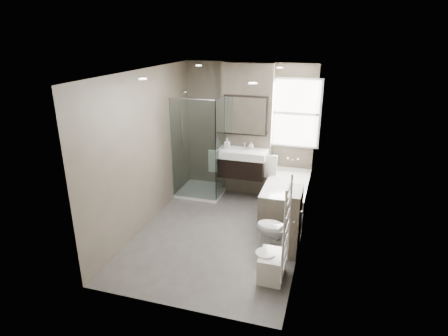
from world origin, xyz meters
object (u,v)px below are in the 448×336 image
at_px(toilet, 277,230).
at_px(bidet, 271,265).
at_px(vanity, 242,163).
at_px(bathtub, 286,195).

relative_size(toilet, bidet, 1.43).
height_order(vanity, bathtub, vanity).
relative_size(bathtub, bidet, 3.38).
bearing_deg(toilet, bathtub, -164.29).
relative_size(bathtub, toilet, 2.37).
distance_m(vanity, bidet, 2.67).
height_order(bathtub, toilet, toilet).
distance_m(vanity, toilet, 1.99).
xyz_separation_m(bathtub, bidet, (0.09, -2.09, -0.12)).
relative_size(vanity, bidet, 2.01).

